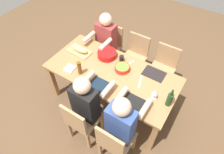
% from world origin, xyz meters
% --- Properties ---
extents(ground_plane, '(8.00, 8.00, 0.00)m').
position_xyz_m(ground_plane, '(0.00, 0.00, 0.00)').
color(ground_plane, brown).
extents(dining_table, '(1.95, 0.93, 0.74)m').
position_xyz_m(dining_table, '(0.00, 0.00, 0.66)').
color(dining_table, '#9E7044').
rests_on(dining_table, ground_plane).
extents(chair_near_center, '(0.40, 0.40, 0.85)m').
position_xyz_m(chair_near_center, '(0.00, -0.78, 0.48)').
color(chair_near_center, '#A87F56').
rests_on(chair_near_center, ground_plane).
extents(diner_near_center, '(0.41, 0.53, 1.20)m').
position_xyz_m(diner_near_center, '(0.00, -0.60, 0.70)').
color(diner_near_center, '#2D2D38').
rests_on(diner_near_center, ground_plane).
extents(chair_far_center, '(0.40, 0.40, 0.85)m').
position_xyz_m(chair_far_center, '(0.00, 0.78, 0.48)').
color(chair_far_center, '#A87F56').
rests_on(chair_far_center, ground_plane).
extents(chair_near_right, '(0.40, 0.40, 0.85)m').
position_xyz_m(chair_near_right, '(0.53, -0.78, 0.48)').
color(chair_near_right, '#A87F56').
rests_on(chair_near_right, ground_plane).
extents(diner_near_right, '(0.41, 0.53, 1.20)m').
position_xyz_m(diner_near_right, '(0.53, -0.60, 0.70)').
color(diner_near_right, '#2D2D38').
rests_on(diner_near_right, ground_plane).
extents(chair_far_left, '(0.40, 0.40, 0.85)m').
position_xyz_m(chair_far_left, '(-0.53, 0.78, 0.48)').
color(chair_far_left, '#A87F56').
rests_on(chair_far_left, ground_plane).
extents(diner_far_left, '(0.41, 0.53, 1.20)m').
position_xyz_m(diner_far_left, '(-0.53, 0.60, 0.70)').
color(diner_far_left, '#2D2D38').
rests_on(diner_far_left, ground_plane).
extents(chair_far_right, '(0.40, 0.40, 0.85)m').
position_xyz_m(chair_far_right, '(0.53, 0.78, 0.48)').
color(chair_far_right, '#A87F56').
rests_on(chair_far_right, ground_plane).
extents(serving_bowl_pasta, '(0.30, 0.30, 0.09)m').
position_xyz_m(serving_bowl_pasta, '(-0.25, 0.24, 0.79)').
color(serving_bowl_pasta, red).
rests_on(serving_bowl_pasta, dining_table).
extents(serving_bowl_salad, '(0.22, 0.22, 0.07)m').
position_xyz_m(serving_bowl_salad, '(0.10, 0.12, 0.78)').
color(serving_bowl_salad, red).
rests_on(serving_bowl_salad, dining_table).
extents(cutting_board, '(0.41, 0.24, 0.02)m').
position_xyz_m(cutting_board, '(-0.69, 0.09, 0.75)').
color(cutting_board, tan).
rests_on(cutting_board, dining_table).
extents(bread_loaf, '(0.32, 0.13, 0.09)m').
position_xyz_m(bread_loaf, '(-0.69, 0.09, 0.81)').
color(bread_loaf, tan).
rests_on(bread_loaf, cutting_board).
extents(wine_bottle, '(0.08, 0.08, 0.29)m').
position_xyz_m(wine_bottle, '(0.91, -0.08, 0.85)').
color(wine_bottle, '#193819').
rests_on(wine_bottle, dining_table).
extents(beer_bottle, '(0.06, 0.06, 0.22)m').
position_xyz_m(beer_bottle, '(-0.38, -0.27, 0.85)').
color(beer_bottle, brown).
rests_on(beer_bottle, dining_table).
extents(wine_glass, '(0.08, 0.08, 0.17)m').
position_xyz_m(wine_glass, '(0.71, -0.09, 0.86)').
color(wine_glass, silver).
rests_on(wine_glass, dining_table).
extents(placemat_near_center, '(0.32, 0.23, 0.01)m').
position_xyz_m(placemat_near_center, '(0.00, -0.30, 0.74)').
color(placemat_near_center, '#142333').
rests_on(placemat_near_center, dining_table).
extents(cup_far_center, '(0.07, 0.07, 0.10)m').
position_xyz_m(cup_far_center, '(-0.01, 0.28, 0.79)').
color(cup_far_center, black).
rests_on(cup_far_center, dining_table).
extents(fork_far_center, '(0.04, 0.17, 0.01)m').
position_xyz_m(fork_far_center, '(0.14, 0.30, 0.74)').
color(fork_far_center, silver).
rests_on(fork_far_center, dining_table).
extents(placemat_near_right, '(0.32, 0.23, 0.01)m').
position_xyz_m(placemat_near_right, '(0.53, -0.30, 0.74)').
color(placemat_near_right, black).
rests_on(placemat_near_right, dining_table).
extents(placemat_far_right, '(0.32, 0.23, 0.01)m').
position_xyz_m(placemat_far_right, '(0.53, 0.30, 0.74)').
color(placemat_far_right, black).
rests_on(placemat_far_right, dining_table).
extents(carving_knife, '(0.09, 0.23, 0.01)m').
position_xyz_m(carving_knife, '(0.43, 0.06, 0.74)').
color(carving_knife, silver).
rests_on(carving_knife, dining_table).
extents(napkin_stack, '(0.15, 0.15, 0.02)m').
position_xyz_m(napkin_stack, '(-0.56, -0.29, 0.75)').
color(napkin_stack, white).
rests_on(napkin_stack, dining_table).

